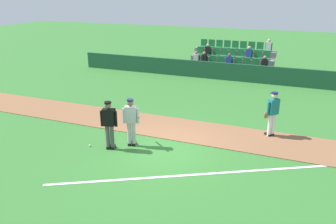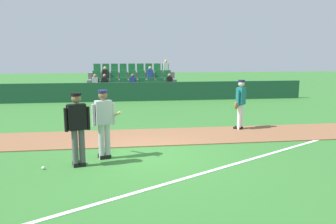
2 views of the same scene
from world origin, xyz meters
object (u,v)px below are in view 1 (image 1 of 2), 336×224
umpire_home_plate (109,122)px  baseball (90,145)px  runner_teal_jersey (272,113)px  batter_grey_jersey (131,121)px

umpire_home_plate → baseball: umpire_home_plate is taller
runner_teal_jersey → batter_grey_jersey: bearing=-149.5°
umpire_home_plate → runner_teal_jersey: (5.12, 3.19, -0.04)m
batter_grey_jersey → runner_teal_jersey: same height
batter_grey_jersey → baseball: 1.78m
batter_grey_jersey → runner_teal_jersey: size_ratio=1.00×
batter_grey_jersey → baseball: bearing=-155.5°
runner_teal_jersey → baseball: runner_teal_jersey is taller
runner_teal_jersey → baseball: 6.84m
umpire_home_plate → runner_teal_jersey: bearing=31.9°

